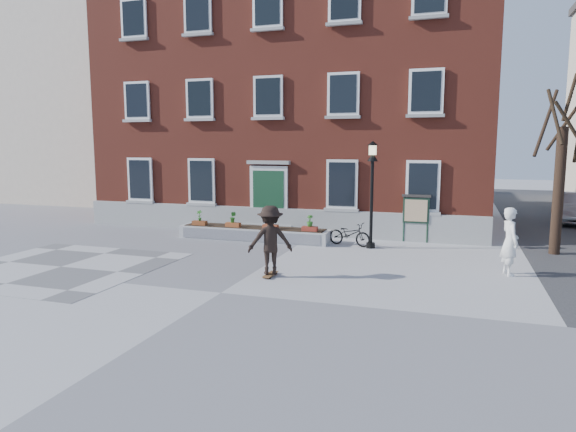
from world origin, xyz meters
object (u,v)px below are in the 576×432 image
(notice_board, at_px, (416,210))
(skateboarder, at_px, (270,240))
(bystander, at_px, (510,241))
(bicycle, at_px, (349,234))
(lamp_post, at_px, (372,180))

(notice_board, relative_size, skateboarder, 0.90)
(bystander, xyz_separation_m, notice_board, (-3.02, 4.42, 0.26))
(bystander, distance_m, skateboarder, 6.99)
(bicycle, distance_m, notice_board, 2.89)
(lamp_post, xyz_separation_m, skateboarder, (-2.09, -5.06, -1.47))
(bicycle, relative_size, skateboarder, 0.82)
(bystander, distance_m, notice_board, 5.36)
(notice_board, distance_m, skateboarder, 7.67)
(bystander, xyz_separation_m, skateboarder, (-6.58, -2.37, 0.07))
(bystander, distance_m, lamp_post, 5.45)
(skateboarder, bearing_deg, lamp_post, 67.55)
(bystander, xyz_separation_m, lamp_post, (-4.49, 2.69, 1.54))
(notice_board, bearing_deg, skateboarder, -117.67)
(lamp_post, bearing_deg, bicycle, 166.96)
(bystander, height_order, notice_board, bystander)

